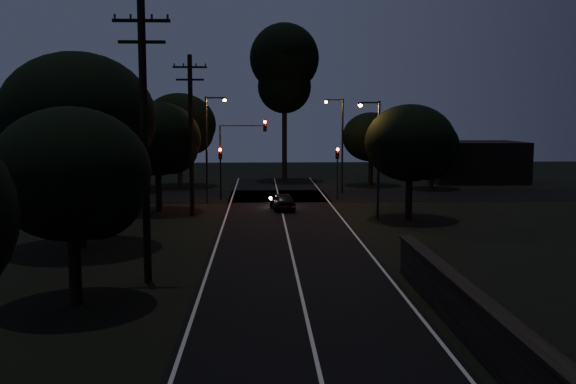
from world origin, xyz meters
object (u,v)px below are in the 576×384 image
streetlight_c (376,151)px  car (283,201)px  streetlight_b (340,139)px  utility_pole_mid (144,138)px  signal_left (220,164)px  tall_pine (284,67)px  signal_right (337,163)px  signal_mast (242,145)px  streetlight_a (209,142)px  utility_pole_far (191,133)px

streetlight_c → car: 8.08m
streetlight_b → utility_pole_mid: bearing=-111.3°
car → signal_left: bearing=-58.0°
tall_pine → streetlight_c: bearing=-79.1°
signal_right → streetlight_b: streetlight_b is taller
tall_pine → streetlight_b: (4.31, -11.00, -6.75)m
signal_mast → streetlight_c: 13.28m
signal_left → car: size_ratio=1.13×
utility_pole_mid → signal_left: 25.19m
signal_mast → streetlight_c: bearing=-48.8°
tall_pine → signal_right: (3.60, -15.01, -8.55)m
signal_right → signal_mast: signal_mast is taller
signal_left → streetlight_c: (10.43, -9.99, 1.51)m
utility_pole_mid → streetlight_b: size_ratio=1.38×
streetlight_b → streetlight_c: streetlight_b is taller
streetlight_b → car: streetlight_b is taller
streetlight_a → streetlight_b: same height
tall_pine → signal_right: size_ratio=3.85×
signal_left → signal_right: 9.20m
signal_right → streetlight_c: size_ratio=0.55×
streetlight_c → signal_mast: bearing=131.2°
utility_pole_mid → tall_pine: size_ratio=0.70×
utility_pole_mid → utility_pole_far: (0.00, 17.00, -0.25)m
signal_right → streetlight_b: size_ratio=0.51×
tall_pine → utility_pole_mid: bearing=-99.9°
utility_pole_mid → streetlight_c: utility_pole_mid is taller
car → signal_right: bearing=-135.6°
signal_right → signal_mast: 7.66m
utility_pole_far → signal_left: (1.40, 7.99, -2.65)m
utility_pole_mid → signal_right: 27.30m
signal_mast → streetlight_b: bearing=26.0°
utility_pole_far → signal_mast: utility_pole_far is taller
streetlight_b → utility_pole_far: bearing=-133.3°
tall_pine → streetlight_c: (4.83, -25.00, -7.04)m
streetlight_a → car: (5.38, -3.73, -4.02)m
signal_mast → streetlight_b: 9.15m
signal_left → streetlight_a: (-0.71, -1.99, 1.80)m
streetlight_a → streetlight_b: bearing=29.5°
tall_pine → signal_left: 18.16m
tall_pine → streetlight_b: tall_pine is taller
signal_left → car: bearing=-50.8°
signal_left → signal_mast: 2.26m
utility_pole_mid → streetlight_c: bearing=51.7°
utility_pole_far → streetlight_a: bearing=83.4°
signal_left → car: (4.67, -5.72, -2.22)m
streetlight_b → car: bearing=-118.3°
utility_pole_far → tall_pine: bearing=73.1°
utility_pole_mid → tall_pine: (7.00, 40.00, 5.65)m
utility_pole_mid → utility_pole_far: bearing=90.0°
signal_right → car: size_ratio=1.13×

